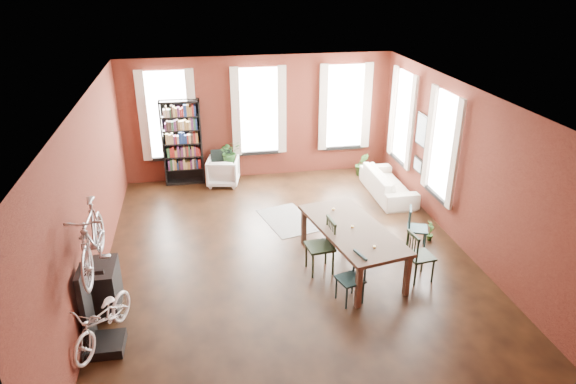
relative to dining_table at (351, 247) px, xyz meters
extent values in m
plane|color=black|center=(-1.08, 0.43, -0.42)|extent=(9.00, 9.00, 0.00)
cube|color=silver|center=(-1.08, 0.43, 2.78)|extent=(7.00, 9.00, 0.04)
cube|color=#4A1912|center=(-1.08, 4.93, 1.18)|extent=(7.00, 0.04, 3.20)
cube|color=#4A1912|center=(-1.08, -4.07, 1.18)|extent=(7.00, 0.04, 3.20)
cube|color=#4A1912|center=(-4.58, 0.43, 1.18)|extent=(0.04, 9.00, 3.20)
cube|color=#4A1912|center=(2.42, 0.43, 1.18)|extent=(0.04, 9.00, 3.20)
cube|color=white|center=(-3.38, 4.90, 1.38)|extent=(1.00, 0.04, 2.20)
cube|color=#BFAD9A|center=(-3.38, 4.83, 1.38)|extent=(1.40, 0.06, 2.30)
cube|color=white|center=(-1.08, 4.90, 1.38)|extent=(1.00, 0.04, 2.20)
cube|color=#BFAD9A|center=(-1.08, 4.83, 1.38)|extent=(1.40, 0.06, 2.30)
cube|color=white|center=(1.22, 4.90, 1.38)|extent=(1.00, 0.04, 2.20)
cube|color=#BFAD9A|center=(1.22, 4.83, 1.38)|extent=(1.40, 0.06, 2.30)
cube|color=white|center=(2.39, 1.43, 1.38)|extent=(0.04, 1.00, 2.20)
cube|color=#BFAD9A|center=(2.32, 1.43, 1.38)|extent=(0.06, 1.40, 2.30)
cube|color=white|center=(2.39, 3.63, 1.38)|extent=(0.04, 1.00, 2.20)
cube|color=#BFAD9A|center=(2.32, 3.63, 1.38)|extent=(0.06, 1.40, 2.30)
cube|color=black|center=(2.38, 2.53, 1.38)|extent=(0.04, 0.55, 0.75)
cube|color=black|center=(2.38, 2.53, 0.53)|extent=(0.04, 0.45, 0.35)
cube|color=brown|center=(0.00, 0.00, 0.00)|extent=(1.59, 2.65, 0.84)
cube|color=#183235|center=(-0.33, -1.03, 0.02)|extent=(0.50, 0.50, 0.88)
cube|color=#1E2F1C|center=(-0.61, -0.02, 0.10)|extent=(0.53, 0.53, 1.05)
cube|color=black|center=(1.11, -0.59, 0.05)|extent=(0.49, 0.49, 0.95)
cube|color=#1B383C|center=(1.52, 0.47, 0.01)|extent=(0.52, 0.52, 0.86)
cube|color=black|center=(-3.08, 4.73, 0.68)|extent=(1.00, 0.32, 2.20)
imported|color=silver|center=(-2.10, 4.44, -0.02)|extent=(0.90, 0.86, 0.80)
imported|color=beige|center=(1.87, 3.03, -0.02)|extent=(0.61, 2.08, 0.81)
cube|color=black|center=(-0.83, 2.11, -0.42)|extent=(1.29, 1.71, 0.01)
cube|color=black|center=(-4.25, -1.53, -0.34)|extent=(0.54, 0.54, 0.15)
cube|color=black|center=(-4.48, -1.37, 0.23)|extent=(0.16, 0.60, 1.30)
cube|color=black|center=(-4.36, -0.47, -0.02)|extent=(0.40, 0.80, 0.80)
cube|color=black|center=(-1.93, 4.61, -0.16)|extent=(0.32, 0.32, 0.52)
imported|color=#346227|center=(1.62, 4.38, -0.28)|extent=(0.46, 0.70, 0.29)
imported|color=#2E5A24|center=(1.92, 0.68, -0.34)|extent=(0.50, 0.46, 0.16)
imported|color=silver|center=(-4.23, -1.53, 0.48)|extent=(0.78, 0.92, 1.49)
imported|color=#A5A8AD|center=(-4.23, -1.37, 1.71)|extent=(0.47, 1.00, 1.66)
imported|color=#2A5A24|center=(-1.90, 4.59, 0.34)|extent=(0.67, 0.72, 0.47)
camera|label=1|loc=(-2.67, -7.99, 4.89)|focal=32.00mm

